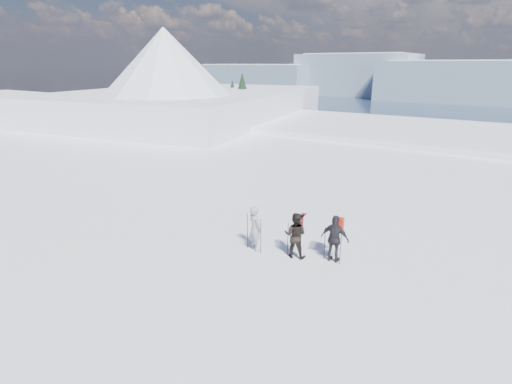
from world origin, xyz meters
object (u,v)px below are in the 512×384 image
skier_grey (255,228)px  skier_pack (335,239)px  skier_dark (295,235)px  skis_loose (301,220)px

skier_grey → skier_pack: size_ratio=1.00×
skier_grey → skier_dark: bearing=-144.1°
skier_dark → skier_grey: bearing=-2.8°
skier_pack → skis_loose: skier_pack is taller
skis_loose → skier_dark: bearing=-66.9°
skier_grey → skier_pack: 2.68m
skier_pack → skis_loose: bearing=-49.3°
skier_dark → skis_loose: bearing=-80.7°
skier_pack → skis_loose: size_ratio=0.92×
skier_grey → skier_dark: size_ratio=1.02×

